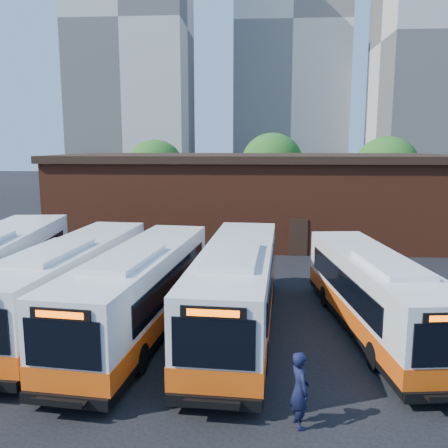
# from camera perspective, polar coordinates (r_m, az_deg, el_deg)

# --- Properties ---
(ground) EXTENTS (220.00, 220.00, 0.00)m
(ground) POSITION_cam_1_polar(r_m,az_deg,el_deg) (17.79, 3.06, -14.12)
(ground) COLOR black
(bus_west) EXTENTS (3.41, 12.47, 3.36)m
(bus_west) POSITION_cam_1_polar(r_m,az_deg,el_deg) (20.18, -18.04, -7.08)
(bus_west) COLOR silver
(bus_west) RESTS_ON ground
(bus_midwest) EXTENTS (3.83, 12.46, 3.35)m
(bus_midwest) POSITION_cam_1_polar(r_m,az_deg,el_deg) (18.57, -10.04, -8.21)
(bus_midwest) COLOR silver
(bus_midwest) RESTS_ON ground
(bus_mideast) EXTENTS (3.41, 12.77, 3.44)m
(bus_mideast) POSITION_cam_1_polar(r_m,az_deg,el_deg) (18.40, 1.56, -8.09)
(bus_mideast) COLOR silver
(bus_mideast) RESTS_ON ground
(bus_east) EXTENTS (3.58, 11.61, 3.12)m
(bus_east) POSITION_cam_1_polar(r_m,az_deg,el_deg) (19.14, 17.62, -8.31)
(bus_east) COLOR silver
(bus_east) RESTS_ON ground
(transit_worker) EXTENTS (0.68, 0.84, 2.00)m
(transit_worker) POSITION_cam_1_polar(r_m,az_deg,el_deg) (12.87, 9.09, -19.06)
(transit_worker) COLOR black
(transit_worker) RESTS_ON ground
(depot_building) EXTENTS (28.60, 12.60, 6.40)m
(depot_building) POSITION_cam_1_polar(r_m,az_deg,el_deg) (36.51, 3.44, 3.42)
(depot_building) COLOR maroon
(depot_building) RESTS_ON ground
(tree_west) EXTENTS (6.00, 6.00, 7.65)m
(tree_west) POSITION_cam_1_polar(r_m,az_deg,el_deg) (49.41, -8.24, 6.55)
(tree_west) COLOR #382314
(tree_west) RESTS_ON ground
(tree_mid) EXTENTS (6.56, 6.56, 8.36)m
(tree_mid) POSITION_cam_1_polar(r_m,az_deg,el_deg) (50.38, 5.82, 7.15)
(tree_mid) COLOR #382314
(tree_mid) RESTS_ON ground
(tree_east) EXTENTS (6.24, 6.24, 7.96)m
(tree_east) POSITION_cam_1_polar(r_m,az_deg,el_deg) (49.08, 18.97, 6.33)
(tree_east) COLOR #382314
(tree_east) RESTS_ON ground
(tower_left) EXTENTS (20.00, 18.00, 56.20)m
(tower_left) POSITION_cam_1_polar(r_m,az_deg,el_deg) (93.35, -10.99, 22.19)
(tower_left) COLOR beige
(tower_left) RESTS_ON ground
(tower_center) EXTENTS (22.00, 20.00, 61.20)m
(tower_center) POSITION_cam_1_polar(r_m,az_deg,el_deg) (105.12, 7.88, 22.21)
(tower_center) COLOR beige
(tower_center) RESTS_ON ground
(tower_right) EXTENTS (18.00, 18.00, 49.20)m
(tower_right) POSITION_cam_1_polar(r_m,az_deg,el_deg) (91.08, 24.19, 19.63)
(tower_right) COLOR beige
(tower_right) RESTS_ON ground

